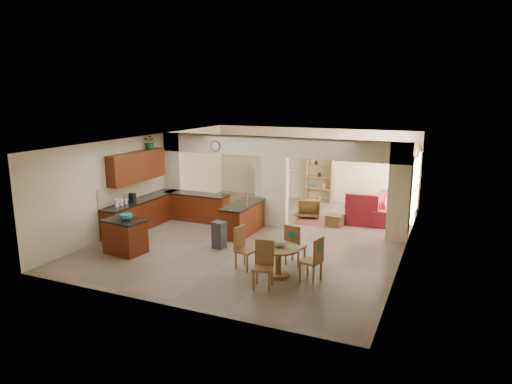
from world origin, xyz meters
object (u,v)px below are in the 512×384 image
at_px(dining_table, 278,256).
at_px(sofa, 393,208).
at_px(armchair, 309,207).
at_px(kitchen_island, 125,236).

height_order(dining_table, sofa, sofa).
xyz_separation_m(dining_table, sofa, (1.78, 6.03, -0.08)).
bearing_deg(armchair, sofa, -176.67).
distance_m(kitchen_island, dining_table, 4.22).
relative_size(dining_table, armchair, 1.37).
bearing_deg(dining_table, kitchen_island, -177.88).
relative_size(kitchen_island, dining_table, 1.11).
bearing_deg(sofa, dining_table, 160.39).
bearing_deg(armchair, kitchen_island, 42.55).
bearing_deg(sofa, armchair, 105.14).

